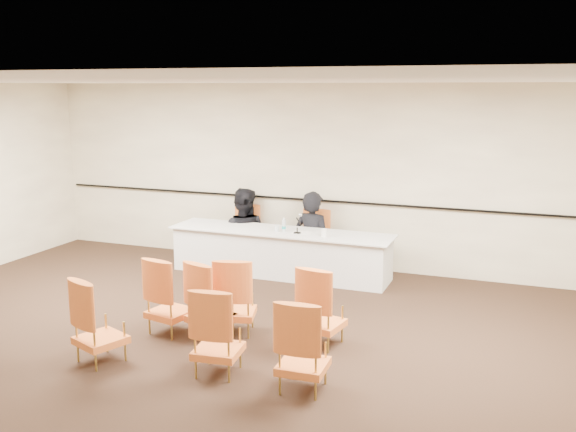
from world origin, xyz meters
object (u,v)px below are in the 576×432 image
object	(u,v)px
aud_chair_front_right	(322,305)
aud_chair_back_mid	(218,330)
aud_chair_front_left	(170,295)
aud_chair_extra	(235,295)
microphone	(297,224)
coffee_cup	(324,233)
aud_chair_front_mid	(211,299)
water_bottle	(284,225)
panelist_main_chair	(313,240)
drinking_glass	(277,228)
aud_chair_back_left	(100,320)
panelist_second	(243,240)
panel_table	(281,253)
panelist_second_chair	(243,234)
panelist_main	(313,247)
aud_chair_back_right	(303,344)

from	to	relation	value
aud_chair_front_right	aud_chair_back_mid	world-z (taller)	same
aud_chair_front_left	aud_chair_front_right	world-z (taller)	same
aud_chair_extra	microphone	bearing A→B (deg)	75.82
coffee_cup	aud_chair_extra	world-z (taller)	aud_chair_extra
coffee_cup	aud_chair_front_mid	world-z (taller)	aud_chair_front_mid
water_bottle	aud_chair_front_left	world-z (taller)	aud_chair_front_left
aud_chair_front_right	panelist_main_chair	bearing A→B (deg)	120.19
water_bottle	drinking_glass	distance (m)	0.13
aud_chair_back_left	panelist_second	bearing A→B (deg)	115.46
panel_table	aud_chair_back_mid	xyz separation A→B (m)	(0.71, -3.57, 0.12)
aud_chair_front_mid	aud_chair_back_mid	distance (m)	0.99
panel_table	panelist_second_chair	distance (m)	1.06
aud_chair_front_mid	panelist_main	bearing A→B (deg)	105.93
aud_chair_back_right	panelist_second	bearing A→B (deg)	119.32
panelist_second	panelist_second_chair	bearing A→B (deg)	180.00
aud_chair_front_right	aud_chair_back_left	bearing A→B (deg)	-138.60
coffee_cup	aud_chair_front_mid	bearing A→B (deg)	-102.71
drinking_glass	panelist_second	bearing A→B (deg)	144.59
panelist_second	aud_chair_back_mid	bearing A→B (deg)	100.01
microphone	aud_chair_back_right	xyz separation A→B (m)	(1.34, -3.50, -0.39)
panelist_main_chair	panelist_second_chair	xyz separation A→B (m)	(-1.26, 0.01, 0.00)
water_bottle	aud_chair_back_mid	size ratio (longest dim) A/B	0.22
panelist_second_chair	aud_chair_back_left	size ratio (longest dim) A/B	1.00
panelist_main	coffee_cup	world-z (taller)	panelist_main
drinking_glass	aud_chair_extra	world-z (taller)	aud_chair_extra
panel_table	aud_chair_front_right	size ratio (longest dim) A/B	3.77
aud_chair_back_left	aud_chair_back_right	size ratio (longest dim) A/B	1.00
panelist_second	aud_chair_front_left	bearing A→B (deg)	88.13
panelist_second_chair	panelist_main_chair	bearing A→B (deg)	-0.00
water_bottle	aud_chair_back_right	size ratio (longest dim) A/B	0.22
aud_chair_front_mid	aud_chair_back_left	distance (m)	1.31
panelist_main_chair	drinking_glass	size ratio (longest dim) A/B	9.50
panelist_main_chair	aud_chair_back_right	bearing A→B (deg)	-72.19
panel_table	aud_chair_back_left	xyz separation A→B (m)	(-0.61, -3.75, 0.12)
microphone	aud_chair_back_right	world-z (taller)	microphone
panel_table	panelist_second_chair	size ratio (longest dim) A/B	3.77
drinking_glass	aud_chair_extra	bearing A→B (deg)	-79.89
aud_chair_extra	panel_table	bearing A→B (deg)	82.94
aud_chair_front_left	aud_chair_back_right	world-z (taller)	same
drinking_glass	aud_chair_front_mid	xyz separation A→B (m)	(0.23, -2.65, -0.29)
panel_table	aud_chair_back_left	distance (m)	3.81
panelist_second_chair	coffee_cup	size ratio (longest dim) A/B	7.74
aud_chair_back_left	aud_chair_back_mid	xyz separation A→B (m)	(1.32, 0.19, 0.00)
aud_chair_front_right	aud_chair_back_left	xyz separation A→B (m)	(-2.09, -1.30, 0.00)
aud_chair_back_left	aud_chair_front_right	bearing A→B (deg)	53.32
aud_chair_back_left	panelist_second_chair	bearing A→B (deg)	115.46
aud_chair_front_left	microphone	bearing A→B (deg)	87.79
microphone	aud_chair_extra	bearing A→B (deg)	-90.28
panelist_second_chair	microphone	bearing A→B (deg)	-27.36
drinking_glass	aud_chair_extra	size ratio (longest dim) A/B	0.11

